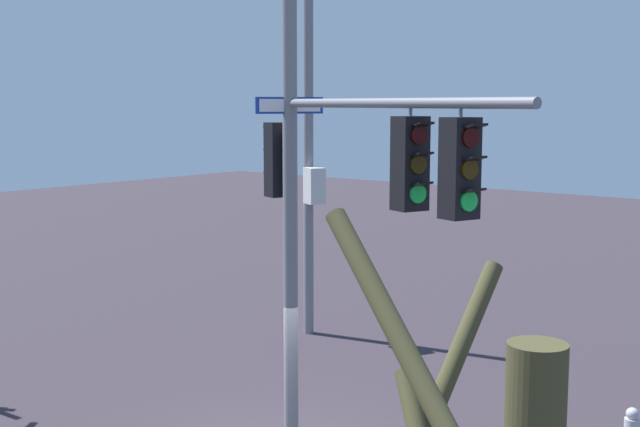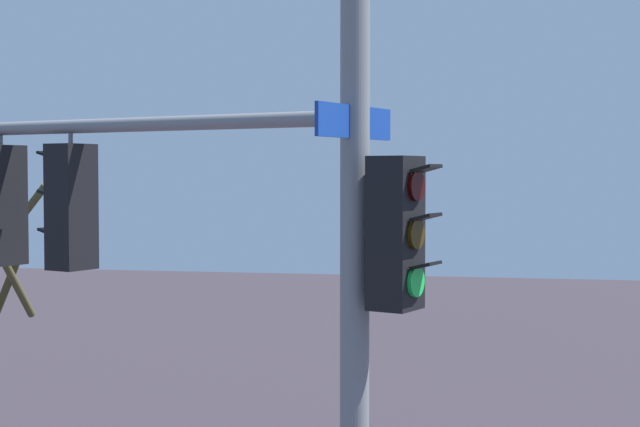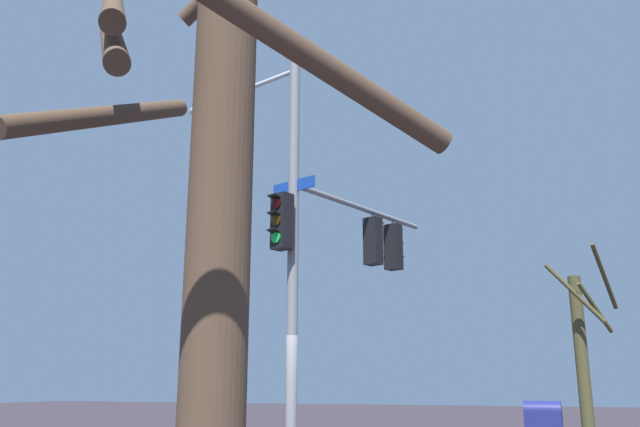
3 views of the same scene
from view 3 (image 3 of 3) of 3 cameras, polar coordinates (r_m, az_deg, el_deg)
name	(u,v)px [view 3 (image 3 of 3)]	position (r m, az deg, el deg)	size (l,w,h in m)	color
main_signal_pole_assembly	(318,228)	(13.89, -0.17, -1.27)	(5.16, 4.81, 8.27)	slate
mailbox	(544,426)	(8.87, 18.92, -17.12)	(0.26, 0.45, 1.41)	#4C3823
bare_tree_behind_pole	(583,352)	(17.86, 21.95, -11.12)	(1.52, 1.70, 4.95)	#433F25
bare_tree_across_street	(212,197)	(3.94, -9.39, 1.44)	(2.29, 2.45, 5.85)	#4B3829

